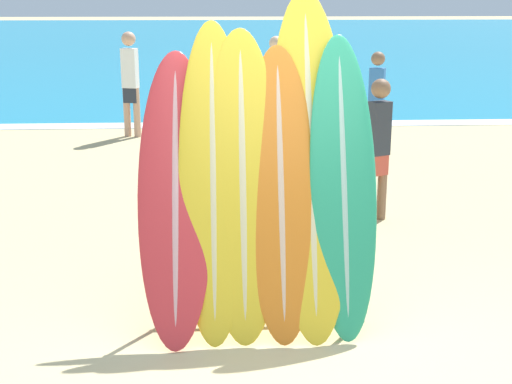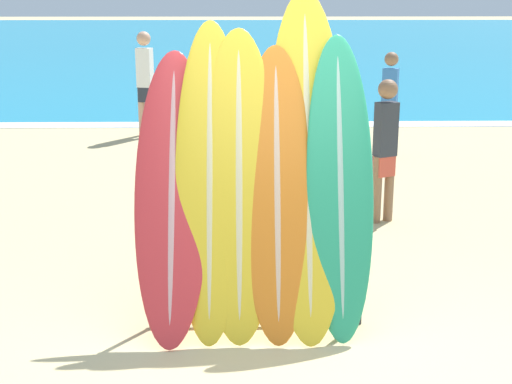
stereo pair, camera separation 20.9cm
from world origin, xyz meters
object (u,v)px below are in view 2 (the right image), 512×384
surfboard_slot_1 (210,178)px  surfboard_rack (258,271)px  surfboard_slot_4 (308,160)px  person_far_left (145,80)px  surfboard_slot_3 (277,191)px  surfboard_slot_0 (172,194)px  person_near_water (389,99)px  person_far_right (290,84)px  person_mid_beach (385,146)px  surfboard_slot_2 (239,182)px  surfboard_slot_5 (340,185)px

surfboard_slot_1 → surfboard_rack: bearing=-19.0°
surfboard_rack → surfboard_slot_4: 0.89m
surfboard_slot_4 → person_far_left: bearing=106.5°
surfboard_slot_3 → person_far_left: size_ratio=1.14×
surfboard_slot_0 → surfboard_slot_3: 0.76m
person_near_water → person_far_right: bearing=-18.1°
person_near_water → surfboard_slot_1: bearing=90.4°
person_mid_beach → surfboard_slot_1: bearing=28.3°
surfboard_slot_2 → surfboard_slot_4: size_ratio=0.89×
person_near_water → person_far_right: 1.93m
person_far_left → surfboard_slot_4: bearing=-55.9°
surfboard_rack → surfboard_slot_5: (0.60, 0.08, 0.63)m
surfboard_slot_2 → person_far_left: surfboard_slot_2 is taller
person_near_water → person_far_left: 4.23m
surfboard_slot_0 → person_far_left: size_ratio=1.11×
surfboard_rack → person_far_right: 7.22m
surfboard_slot_0 → person_mid_beach: 3.16m
person_near_water → surfboard_slot_3: bearing=94.8°
surfboard_slot_5 → person_near_water: (1.53, 5.81, -0.21)m
surfboard_rack → person_far_right: person_far_right is taller
person_far_left → surfboard_slot_5: bearing=-54.5°
surfboard_slot_2 → surfboard_slot_5: (0.73, -0.03, -0.02)m
surfboard_slot_1 → person_mid_beach: 2.97m
surfboard_slot_1 → person_far_right: (1.03, 7.05, -0.16)m
surfboard_slot_0 → person_mid_beach: size_ratio=1.29×
person_near_water → person_mid_beach: bearing=101.6°
surfboard_slot_3 → surfboard_slot_1: bearing=174.7°
surfboard_slot_3 → surfboard_slot_5: bearing=0.1°
surfboard_slot_0 → person_mid_beach: bearing=50.1°
surfboard_slot_4 → person_far_left: 7.62m
surfboard_slot_2 → person_mid_beach: (1.54, 2.41, -0.24)m
surfboard_slot_4 → surfboard_slot_5: 0.30m
person_far_right → surfboard_slot_4: bearing=-79.8°
surfboard_slot_5 → person_far_left: (-2.39, 7.41, -0.08)m
surfboard_slot_4 → surfboard_slot_0: bearing=-174.6°
person_near_water → surfboard_slot_4: bearing=96.5°
surfboard_slot_3 → person_mid_beach: bearing=62.6°
surfboard_slot_1 → surfboard_slot_5: size_ratio=1.05×
person_near_water → person_mid_beach: person_near_water is taller
person_far_left → surfboard_slot_3: bearing=-57.7°
surfboard_slot_4 → person_near_water: surfboard_slot_4 is taller
surfboard_slot_3 → surfboard_slot_5: 0.46m
person_near_water → person_far_left: bearing=1.3°
surfboard_slot_4 → surfboard_slot_5: size_ratio=1.15×
surfboard_slot_4 → person_far_left: surfboard_slot_4 is taller
surfboard_slot_2 → person_far_right: surfboard_slot_2 is taller
surfboard_slot_1 → surfboard_slot_3: bearing=-5.3°
surfboard_rack → surfboard_slot_1: bearing=161.0°
surfboard_slot_5 → surfboard_slot_2: bearing=177.9°
surfboard_slot_2 → surfboard_slot_5: 0.73m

